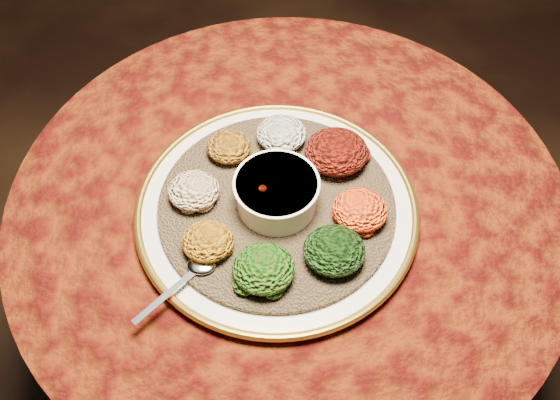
{
  "coord_description": "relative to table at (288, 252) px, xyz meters",
  "views": [
    {
      "loc": [
        0.02,
        -0.62,
        1.59
      ],
      "look_at": [
        -0.01,
        -0.03,
        0.76
      ],
      "focal_mm": 40.0,
      "sensor_mm": 36.0,
      "label": 1
    }
  ],
  "objects": [
    {
      "name": "table",
      "position": [
        0.0,
        0.0,
        0.0
      ],
      "size": [
        0.96,
        0.96,
        0.73
      ],
      "color": "black",
      "rests_on": "ground"
    },
    {
      "name": "platter",
      "position": [
        -0.02,
        -0.04,
        0.19
      ],
      "size": [
        0.55,
        0.55,
        0.02
      ],
      "rotation": [
        0.0,
        0.0,
        0.25
      ],
      "color": "beige",
      "rests_on": "table"
    },
    {
      "name": "injera",
      "position": [
        -0.02,
        -0.04,
        0.2
      ],
      "size": [
        0.45,
        0.45,
        0.01
      ],
      "primitive_type": "cylinder",
      "rotation": [
        0.0,
        0.0,
        -0.18
      ],
      "color": "brown",
      "rests_on": "platter"
    },
    {
      "name": "stew_bowl",
      "position": [
        -0.02,
        -0.04,
        0.24
      ],
      "size": [
        0.14,
        0.14,
        0.06
      ],
      "color": "white",
      "rests_on": "injera"
    },
    {
      "name": "spoon",
      "position": [
        -0.13,
        -0.17,
        0.21
      ],
      "size": [
        0.11,
        0.12,
        0.01
      ],
      "rotation": [
        0.0,
        0.0,
        -2.28
      ],
      "color": "silver",
      "rests_on": "injera"
    },
    {
      "name": "portion_ayib",
      "position": [
        -0.02,
        0.1,
        0.23
      ],
      "size": [
        0.09,
        0.08,
        0.04
      ],
      "primitive_type": "ellipsoid",
      "color": "beige",
      "rests_on": "injera"
    },
    {
      "name": "portion_kitfo",
      "position": [
        0.08,
        0.06,
        0.23
      ],
      "size": [
        0.11,
        0.1,
        0.05
      ],
      "primitive_type": "ellipsoid",
      "color": "black",
      "rests_on": "injera"
    },
    {
      "name": "portion_tikil",
      "position": [
        0.11,
        -0.06,
        0.23
      ],
      "size": [
        0.09,
        0.08,
        0.04
      ],
      "primitive_type": "ellipsoid",
      "color": "#C79310",
      "rests_on": "injera"
    },
    {
      "name": "portion_gomen",
      "position": [
        0.07,
        -0.13,
        0.23
      ],
      "size": [
        0.1,
        0.09,
        0.05
      ],
      "primitive_type": "ellipsoid",
      "color": "black",
      "rests_on": "injera"
    },
    {
      "name": "portion_mixveg",
      "position": [
        -0.03,
        -0.17,
        0.23
      ],
      "size": [
        0.09,
        0.09,
        0.05
      ],
      "primitive_type": "ellipsoid",
      "color": "#A1270A",
      "rests_on": "injera"
    },
    {
      "name": "portion_kik",
      "position": [
        -0.12,
        -0.13,
        0.23
      ],
      "size": [
        0.08,
        0.08,
        0.04
      ],
      "primitive_type": "ellipsoid",
      "color": "#A6680E",
      "rests_on": "injera"
    },
    {
      "name": "portion_timatim",
      "position": [
        -0.15,
        -0.03,
        0.23
      ],
      "size": [
        0.08,
        0.08,
        0.04
      ],
      "primitive_type": "ellipsoid",
      "color": "maroon",
      "rests_on": "injera"
    },
    {
      "name": "portion_shiro",
      "position": [
        -0.11,
        0.07,
        0.23
      ],
      "size": [
        0.08,
        0.07,
        0.04
      ],
      "primitive_type": "ellipsoid",
      "color": "#905611",
      "rests_on": "injera"
    }
  ]
}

